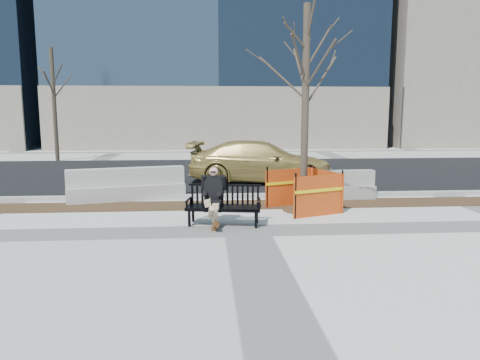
{
  "coord_description": "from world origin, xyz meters",
  "views": [
    {
      "loc": [
        -0.81,
        -9.05,
        2.43
      ],
      "look_at": [
        -0.06,
        1.12,
        0.89
      ],
      "focal_mm": 33.92,
      "sensor_mm": 36.0,
      "label": 1
    }
  ],
  "objects_px": {
    "jersey_barrier_left": "(127,200)",
    "tree_fence": "(303,211)",
    "sedan": "(261,182)",
    "jersey_barrier_right": "(324,199)",
    "seated_man": "(214,224)",
    "bench": "(224,225)"
  },
  "relations": [
    {
      "from": "jersey_barrier_left",
      "to": "tree_fence",
      "type": "bearing_deg",
      "value": -34.3
    },
    {
      "from": "sedan",
      "to": "jersey_barrier_right",
      "type": "xyz_separation_m",
      "value": [
        1.4,
        -3.14,
        0.0
      ]
    },
    {
      "from": "sedan",
      "to": "jersey_barrier_left",
      "type": "distance_m",
      "value": 4.99
    },
    {
      "from": "seated_man",
      "to": "bench",
      "type": "bearing_deg",
      "value": -10.81
    },
    {
      "from": "seated_man",
      "to": "jersey_barrier_left",
      "type": "height_order",
      "value": "seated_man"
    },
    {
      "from": "bench",
      "to": "sedan",
      "type": "distance_m",
      "value": 6.06
    },
    {
      "from": "sedan",
      "to": "bench",
      "type": "bearing_deg",
      "value": 175.82
    },
    {
      "from": "bench",
      "to": "seated_man",
      "type": "xyz_separation_m",
      "value": [
        -0.22,
        0.08,
        0.0
      ]
    },
    {
      "from": "sedan",
      "to": "tree_fence",
      "type": "bearing_deg",
      "value": -163.39
    },
    {
      "from": "tree_fence",
      "to": "sedan",
      "type": "xyz_separation_m",
      "value": [
        -0.51,
        4.58,
        0.0
      ]
    },
    {
      "from": "tree_fence",
      "to": "jersey_barrier_left",
      "type": "relative_size",
      "value": 1.67
    },
    {
      "from": "jersey_barrier_left",
      "to": "seated_man",
      "type": "bearing_deg",
      "value": -64.99
    },
    {
      "from": "tree_fence",
      "to": "sedan",
      "type": "bearing_deg",
      "value": 96.3
    },
    {
      "from": "tree_fence",
      "to": "jersey_barrier_left",
      "type": "distance_m",
      "value": 4.9
    },
    {
      "from": "seated_man",
      "to": "tree_fence",
      "type": "relative_size",
      "value": 0.24
    },
    {
      "from": "seated_man",
      "to": "jersey_barrier_right",
      "type": "distance_m",
      "value": 4.1
    },
    {
      "from": "sedan",
      "to": "jersey_barrier_right",
      "type": "distance_m",
      "value": 3.44
    },
    {
      "from": "jersey_barrier_left",
      "to": "jersey_barrier_right",
      "type": "height_order",
      "value": "jersey_barrier_left"
    },
    {
      "from": "bench",
      "to": "seated_man",
      "type": "distance_m",
      "value": 0.23
    },
    {
      "from": "jersey_barrier_left",
      "to": "jersey_barrier_right",
      "type": "xyz_separation_m",
      "value": [
        5.48,
        -0.27,
        0.0
      ]
    },
    {
      "from": "sedan",
      "to": "jersey_barrier_right",
      "type": "relative_size",
      "value": 1.75
    },
    {
      "from": "bench",
      "to": "seated_man",
      "type": "bearing_deg",
      "value": 169.19
    }
  ]
}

